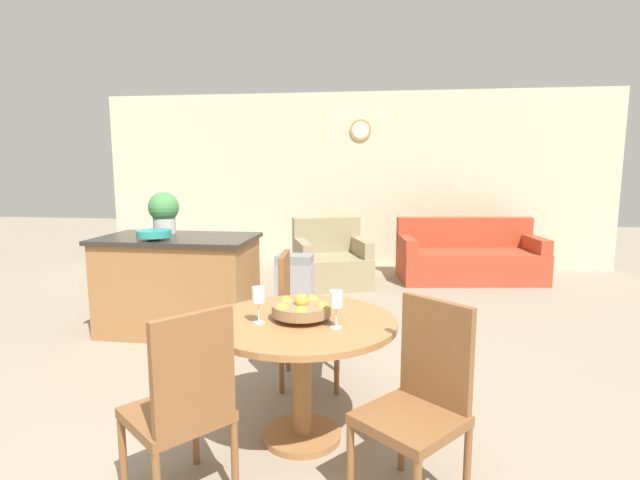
# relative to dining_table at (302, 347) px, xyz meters

# --- Properties ---
(wall_back) EXTENTS (8.00, 0.09, 2.70)m
(wall_back) POSITION_rel_dining_table_xyz_m (-0.18, 5.27, 0.79)
(wall_back) COLOR beige
(wall_back) RESTS_ON ground_plane
(dining_table) EXTENTS (1.08, 1.08, 0.72)m
(dining_table) POSITION_rel_dining_table_xyz_m (0.00, 0.00, 0.00)
(dining_table) COLOR #9E6B3D
(dining_table) RESTS_ON ground_plane
(dining_chair_near_left) EXTENTS (0.59, 0.59, 0.96)m
(dining_chair_near_left) POSITION_rel_dining_table_xyz_m (-0.43, -0.65, -0.04)
(dining_chair_near_left) COLOR brown
(dining_chair_near_left) RESTS_ON ground_plane
(dining_chair_near_right) EXTENTS (0.59, 0.59, 0.96)m
(dining_chair_near_right) POSITION_rel_dining_table_xyz_m (0.65, -0.43, -0.04)
(dining_chair_near_right) COLOR brown
(dining_chair_near_right) RESTS_ON ground_plane
(dining_chair_far_side) EXTENTS (0.46, 0.46, 0.96)m
(dining_chair_far_side) POSITION_rel_dining_table_xyz_m (-0.15, 0.76, -0.04)
(dining_chair_far_side) COLOR brown
(dining_chair_far_side) RESTS_ON ground_plane
(fruit_bowl) EXTENTS (0.33, 0.33, 0.15)m
(fruit_bowl) POSITION_rel_dining_table_xyz_m (-0.00, -0.00, 0.23)
(fruit_bowl) COLOR olive
(fruit_bowl) RESTS_ON dining_table
(wine_glass_left) EXTENTS (0.07, 0.07, 0.20)m
(wine_glass_left) POSITION_rel_dining_table_xyz_m (-0.22, -0.10, 0.31)
(wine_glass_left) COLOR silver
(wine_glass_left) RESTS_ON dining_table
(wine_glass_right) EXTENTS (0.07, 0.07, 0.20)m
(wine_glass_right) POSITION_rel_dining_table_xyz_m (0.21, -0.12, 0.31)
(wine_glass_right) COLOR silver
(wine_glass_right) RESTS_ON dining_table
(kitchen_island) EXTENTS (1.44, 0.83, 0.92)m
(kitchen_island) POSITION_rel_dining_table_xyz_m (-1.50, 1.72, -0.10)
(kitchen_island) COLOR #9E6B3D
(kitchen_island) RESTS_ON ground_plane
(teal_bowl) EXTENTS (0.31, 0.31, 0.09)m
(teal_bowl) POSITION_rel_dining_table_xyz_m (-1.62, 1.51, 0.41)
(teal_bowl) COLOR teal
(teal_bowl) RESTS_ON kitchen_island
(potted_plant) EXTENTS (0.29, 0.29, 0.40)m
(potted_plant) POSITION_rel_dining_table_xyz_m (-1.72, 1.92, 0.58)
(potted_plant) COLOR beige
(potted_plant) RESTS_ON kitchen_island
(trash_bin) EXTENTS (0.35, 0.24, 0.74)m
(trash_bin) POSITION_rel_dining_table_xyz_m (-0.41, 1.90, -0.19)
(trash_bin) COLOR #9E9EA3
(trash_bin) RESTS_ON ground_plane
(couch) EXTENTS (2.02, 1.13, 0.84)m
(couch) POSITION_rel_dining_table_xyz_m (1.57, 4.34, -0.27)
(couch) COLOR #B24228
(couch) RESTS_ON ground_plane
(armchair) EXTENTS (1.16, 1.13, 0.87)m
(armchair) POSITION_rel_dining_table_xyz_m (-0.29, 3.78, -0.27)
(armchair) COLOR #998966
(armchair) RESTS_ON ground_plane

